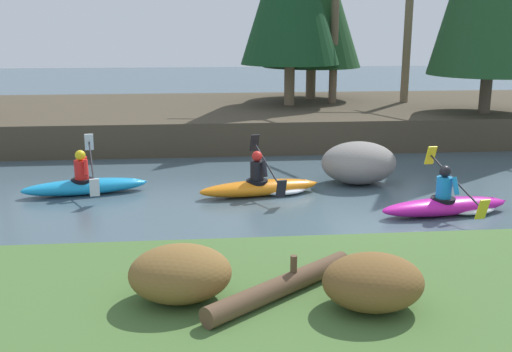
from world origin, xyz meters
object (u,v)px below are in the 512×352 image
Objects in this scene: kayaker_lead at (450,205)px; kayaker_middle at (264,186)px; kayaker_trailing at (86,184)px; boulder_midstream at (359,163)px; driftwood_log at (282,286)px.

kayaker_lead and kayaker_middle have the same top height.
kayaker_lead is 1.00× the size of kayaker_trailing.
boulder_midstream is 7.71m from driftwood_log.
boulder_midstream is 0.93× the size of driftwood_log.
kayaker_lead reaches higher than boulder_midstream.
kayaker_middle is 3.98m from kayaker_trailing.
kayaker_trailing reaches higher than boulder_midstream.
kayaker_trailing is at bearing 154.70° from kayaker_lead.
driftwood_log is (3.46, -6.84, 0.51)m from kayaker_trailing.
kayaker_lead is at bearing -64.83° from boulder_midstream.
kayaker_trailing is 7.68m from driftwood_log.
kayaker_lead is at bearing 10.29° from driftwood_log.
kayaker_lead is 6.16m from driftwood_log.
driftwood_log is at bearing -111.53° from boulder_midstream.
kayaker_middle is 1.00× the size of kayaker_trailing.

